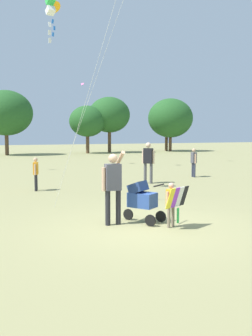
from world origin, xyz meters
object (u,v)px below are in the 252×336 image
(person_adult_flyer, at_px, (113,182))
(person_couple_left, at_px, (148,159))
(kite_adult_black, at_px, (51,9))
(kite_orange_delta, at_px, (54,11))
(stroller, at_px, (142,198))
(person_kid_running, at_px, (36,171))
(child_with_butterfly_kite, at_px, (172,200))
(person_back_turned, at_px, (194,160))

(person_adult_flyer, bearing_deg, person_couple_left, 58.17)
(kite_adult_black, relative_size, kite_orange_delta, 0.89)
(stroller, distance_m, kite_adult_black, 5.95)
(kite_adult_black, height_order, person_kid_running, kite_adult_black)
(person_kid_running, bearing_deg, child_with_butterfly_kite, -72.40)
(stroller, xyz_separation_m, kite_adult_black, (-1.66, 2.57, 5.10))
(child_with_butterfly_kite, xyz_separation_m, kite_orange_delta, (-1.47, 6.04, 5.86))
(stroller, bearing_deg, kite_orange_delta, 100.94)
(person_adult_flyer, xyz_separation_m, person_couple_left, (3.92, 6.32, 0.02))
(stroller, relative_size, person_back_turned, 0.74)
(person_couple_left, bearing_deg, person_back_turned, 21.92)
(kite_adult_black, bearing_deg, person_couple_left, 37.85)
(stroller, bearing_deg, person_adult_flyer, 179.75)
(person_adult_flyer, distance_m, person_couple_left, 7.44)
(kite_orange_delta, distance_m, person_back_turned, 9.50)
(stroller, height_order, person_couple_left, person_couple_left)
(kite_adult_black, height_order, kite_orange_delta, kite_orange_delta)
(person_kid_running, bearing_deg, kite_adult_black, -89.37)
(child_with_butterfly_kite, height_order, person_adult_flyer, person_adult_flyer)
(child_with_butterfly_kite, distance_m, kite_adult_black, 6.41)
(person_couple_left, height_order, person_kid_running, person_couple_left)
(kite_adult_black, height_order, person_couple_left, kite_adult_black)
(person_adult_flyer, bearing_deg, kite_orange_delta, 92.90)
(person_adult_flyer, height_order, kite_orange_delta, kite_orange_delta)
(person_kid_running, distance_m, person_back_turned, 8.10)
(person_adult_flyer, distance_m, stroller, 0.87)
(person_adult_flyer, relative_size, kite_adult_black, 0.30)
(stroller, bearing_deg, kite_adult_black, 122.85)
(child_with_butterfly_kite, bearing_deg, kite_orange_delta, 103.69)
(person_couple_left, relative_size, person_back_turned, 1.25)
(child_with_butterfly_kite, relative_size, kite_adult_black, 0.17)
(kite_adult_black, bearing_deg, kite_orange_delta, 76.79)
(child_with_butterfly_kite, distance_m, stroller, 0.87)
(child_with_butterfly_kite, height_order, person_couple_left, person_couple_left)
(stroller, height_order, person_kid_running, person_kid_running)
(child_with_butterfly_kite, relative_size, person_adult_flyer, 0.59)
(kite_orange_delta, xyz_separation_m, person_back_turned, (7.28, 2.28, -5.66))
(person_back_turned, bearing_deg, child_with_butterfly_kite, -124.92)
(person_adult_flyer, xyz_separation_m, stroller, (0.76, -0.00, -0.43))
(kite_orange_delta, bearing_deg, person_adult_flyer, -87.10)
(person_adult_flyer, relative_size, kite_orange_delta, 0.26)
(child_with_butterfly_kite, bearing_deg, person_couple_left, 68.98)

